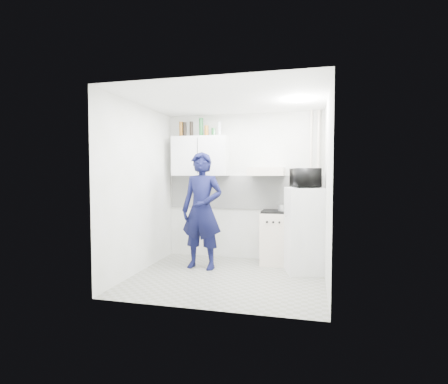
# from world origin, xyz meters

# --- Properties ---
(floor) EXTENTS (2.80, 2.80, 0.00)m
(floor) POSITION_xyz_m (0.00, 0.00, 0.00)
(floor) COLOR gray
(floor) RESTS_ON ground
(ceiling) EXTENTS (2.80, 2.80, 0.00)m
(ceiling) POSITION_xyz_m (0.00, 0.00, 2.60)
(ceiling) COLOR white
(ceiling) RESTS_ON wall_back
(wall_back) EXTENTS (2.80, 0.00, 2.80)m
(wall_back) POSITION_xyz_m (0.00, 1.25, 1.30)
(wall_back) COLOR silver
(wall_back) RESTS_ON floor
(wall_left) EXTENTS (0.00, 2.60, 2.60)m
(wall_left) POSITION_xyz_m (-1.40, 0.00, 1.30)
(wall_left) COLOR silver
(wall_left) RESTS_ON floor
(wall_right) EXTENTS (0.00, 2.60, 2.60)m
(wall_right) POSITION_xyz_m (1.40, 0.00, 1.30)
(wall_right) COLOR silver
(wall_right) RESTS_ON floor
(person) EXTENTS (0.73, 0.52, 1.88)m
(person) POSITION_xyz_m (-0.52, 0.42, 0.94)
(person) COLOR black
(person) RESTS_ON floor
(stove) EXTENTS (0.55, 0.55, 0.88)m
(stove) POSITION_xyz_m (0.65, 1.00, 0.44)
(stove) COLOR beige
(stove) RESTS_ON floor
(fridge) EXTENTS (0.67, 0.67, 1.32)m
(fridge) POSITION_xyz_m (1.10, 0.55, 0.66)
(fridge) COLOR white
(fridge) RESTS_ON floor
(stove_top) EXTENTS (0.53, 0.53, 0.03)m
(stove_top) POSITION_xyz_m (0.65, 1.00, 0.89)
(stove_top) COLOR black
(stove_top) RESTS_ON stove
(saucepan) EXTENTS (0.18, 0.18, 0.10)m
(saucepan) POSITION_xyz_m (0.74, 0.96, 0.96)
(saucepan) COLOR silver
(saucepan) RESTS_ON stove_top
(microwave) EXTENTS (0.62, 0.50, 0.30)m
(microwave) POSITION_xyz_m (1.10, 0.55, 1.47)
(microwave) COLOR black
(microwave) RESTS_ON fridge
(bottle_a) EXTENTS (0.06, 0.06, 0.28)m
(bottle_a) POSITION_xyz_m (-1.12, 1.07, 2.34)
(bottle_a) COLOR brown
(bottle_a) RESTS_ON upper_cabinet
(bottle_b) EXTENTS (0.07, 0.07, 0.26)m
(bottle_b) POSITION_xyz_m (-1.05, 1.07, 2.33)
(bottle_b) COLOR black
(bottle_b) RESTS_ON upper_cabinet
(bottle_c) EXTENTS (0.07, 0.07, 0.27)m
(bottle_c) POSITION_xyz_m (-0.92, 1.07, 2.33)
(bottle_c) COLOR black
(bottle_c) RESTS_ON upper_cabinet
(bottle_d) EXTENTS (0.07, 0.07, 0.33)m
(bottle_d) POSITION_xyz_m (-0.74, 1.07, 2.36)
(bottle_d) COLOR #144C1E
(bottle_d) RESTS_ON upper_cabinet
(canister_a) EXTENTS (0.08, 0.08, 0.19)m
(canister_a) POSITION_xyz_m (-0.64, 1.07, 2.30)
(canister_a) COLOR brown
(canister_a) RESTS_ON upper_cabinet
(canister_b) EXTENTS (0.07, 0.07, 0.14)m
(canister_b) POSITION_xyz_m (-0.51, 1.07, 2.27)
(canister_b) COLOR #144C1E
(canister_b) RESTS_ON upper_cabinet
(bottle_e) EXTENTS (0.06, 0.06, 0.25)m
(bottle_e) POSITION_xyz_m (-0.40, 1.07, 2.32)
(bottle_e) COLOR #B2B7BC
(bottle_e) RESTS_ON upper_cabinet
(upper_cabinet) EXTENTS (1.00, 0.35, 0.70)m
(upper_cabinet) POSITION_xyz_m (-0.75, 1.07, 1.85)
(upper_cabinet) COLOR white
(upper_cabinet) RESTS_ON wall_back
(range_hood) EXTENTS (0.60, 0.50, 0.14)m
(range_hood) POSITION_xyz_m (0.45, 1.00, 1.57)
(range_hood) COLOR beige
(range_hood) RESTS_ON wall_back
(backsplash) EXTENTS (2.74, 0.03, 0.60)m
(backsplash) POSITION_xyz_m (0.00, 1.24, 1.20)
(backsplash) COLOR white
(backsplash) RESTS_ON wall_back
(pipe_a) EXTENTS (0.05, 0.05, 2.60)m
(pipe_a) POSITION_xyz_m (1.30, 1.17, 1.30)
(pipe_a) COLOR beige
(pipe_a) RESTS_ON floor
(pipe_b) EXTENTS (0.04, 0.04, 2.60)m
(pipe_b) POSITION_xyz_m (1.18, 1.17, 1.30)
(pipe_b) COLOR beige
(pipe_b) RESTS_ON floor
(ceiling_spot_fixture) EXTENTS (0.10, 0.10, 0.02)m
(ceiling_spot_fixture) POSITION_xyz_m (1.00, 0.20, 2.57)
(ceiling_spot_fixture) COLOR white
(ceiling_spot_fixture) RESTS_ON ceiling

